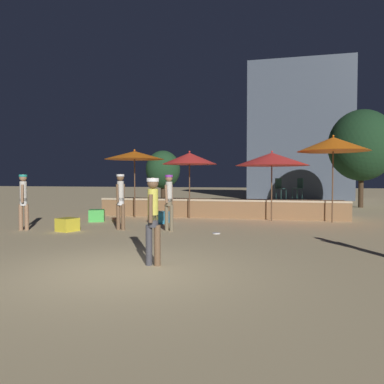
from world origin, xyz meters
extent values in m
plane|color=#D1B784|center=(0.00, 0.00, 0.00)|extent=(120.00, 120.00, 0.00)
cube|color=olive|center=(0.19, 10.44, 0.36)|extent=(10.72, 2.21, 0.72)
cube|color=#CCB793|center=(0.19, 9.37, 0.76)|extent=(10.72, 0.12, 0.08)
cylinder|color=brown|center=(-3.35, 8.86, 1.26)|extent=(0.05, 0.05, 2.52)
cone|color=orange|center=(-3.35, 8.86, 2.70)|extent=(2.58, 2.58, 0.35)
sphere|color=orange|center=(-3.35, 8.86, 2.91)|extent=(0.08, 0.08, 0.08)
cylinder|color=brown|center=(4.75, 8.91, 1.37)|extent=(0.05, 0.05, 2.73)
cone|color=orange|center=(4.75, 8.91, 3.01)|extent=(2.70, 2.70, 0.55)
sphere|color=orange|center=(4.75, 8.91, 3.32)|extent=(0.08, 0.08, 0.08)
cylinder|color=brown|center=(-0.96, 9.08, 1.15)|extent=(0.05, 0.05, 2.29)
cone|color=red|center=(-0.96, 9.08, 2.54)|extent=(2.34, 2.34, 0.49)
sphere|color=red|center=(-0.96, 9.08, 2.82)|extent=(0.08, 0.08, 0.08)
cylinder|color=brown|center=(2.46, 8.89, 1.10)|extent=(0.05, 0.05, 2.20)
cone|color=red|center=(2.46, 8.89, 2.46)|extent=(2.92, 2.92, 0.52)
sphere|color=red|center=(2.46, 8.89, 2.76)|extent=(0.08, 0.08, 0.08)
cube|color=#2D9EDB|center=(-1.65, 7.17, 0.22)|extent=(0.68, 0.68, 0.44)
cube|color=#4CC651|center=(-4.24, 7.09, 0.23)|extent=(0.76, 0.76, 0.47)
cube|color=yellow|center=(-3.86, 4.40, 0.21)|extent=(0.71, 0.71, 0.42)
cylinder|color=#3F3F47|center=(0.33, 0.57, 0.40)|extent=(0.13, 0.13, 0.80)
cylinder|color=brown|center=(0.50, 0.59, 0.40)|extent=(0.13, 0.13, 0.80)
cylinder|color=#3F3F47|center=(0.42, 0.58, 0.88)|extent=(0.20, 0.20, 0.24)
cylinder|color=#D8D14C|center=(0.42, 0.58, 1.20)|extent=(0.20, 0.20, 0.61)
cylinder|color=brown|center=(0.43, 0.41, 1.13)|extent=(0.09, 0.10, 0.54)
cylinder|color=brown|center=(0.40, 0.75, 1.13)|extent=(0.09, 0.12, 0.55)
sphere|color=brown|center=(0.42, 0.58, 1.61)|extent=(0.22, 0.22, 0.22)
cylinder|color=white|center=(0.42, 0.58, 1.68)|extent=(0.24, 0.24, 0.07)
cylinder|color=brown|center=(-2.42, 5.13, 0.43)|extent=(0.13, 0.13, 0.86)
cylinder|color=brown|center=(-2.24, 5.11, 0.43)|extent=(0.13, 0.13, 0.86)
cylinder|color=white|center=(-2.33, 5.12, 0.94)|extent=(0.22, 0.22, 0.24)
cylinder|color=beige|center=(-2.33, 5.12, 1.29)|extent=(0.22, 0.22, 0.66)
cylinder|color=brown|center=(-2.35, 4.94, 1.22)|extent=(0.09, 0.12, 0.59)
cylinder|color=brown|center=(-2.30, 5.30, 1.22)|extent=(0.10, 0.14, 0.59)
sphere|color=brown|center=(-2.33, 5.12, 1.73)|extent=(0.23, 0.23, 0.23)
cylinder|color=white|center=(-2.33, 5.12, 1.80)|extent=(0.26, 0.26, 0.07)
cylinder|color=#997051|center=(-5.46, 4.23, 0.43)|extent=(0.13, 0.13, 0.85)
cylinder|color=#997051|center=(-5.30, 4.31, 0.43)|extent=(0.13, 0.13, 0.85)
cylinder|color=white|center=(-5.38, 4.27, 0.93)|extent=(0.22, 0.22, 0.24)
cylinder|color=beige|center=(-5.38, 4.27, 1.28)|extent=(0.22, 0.22, 0.65)
cylinder|color=#997051|center=(-5.29, 4.11, 1.21)|extent=(0.14, 0.17, 0.59)
cylinder|color=#997051|center=(-5.46, 4.43, 1.21)|extent=(0.13, 0.15, 0.59)
sphere|color=#997051|center=(-5.38, 4.27, 1.72)|extent=(0.23, 0.23, 0.23)
cylinder|color=teal|center=(-5.38, 4.27, 1.79)|extent=(0.26, 0.26, 0.07)
cylinder|color=#72664C|center=(-0.79, 5.30, 0.42)|extent=(0.13, 0.13, 0.85)
cylinder|color=#72664C|center=(-0.61, 5.26, 0.42)|extent=(0.13, 0.13, 0.85)
cylinder|color=#72664C|center=(-0.70, 5.28, 0.93)|extent=(0.22, 0.22, 0.24)
cylinder|color=beige|center=(-0.70, 5.28, 1.27)|extent=(0.22, 0.22, 0.65)
cylinder|color=#997051|center=(-0.74, 5.10, 1.20)|extent=(0.11, 0.15, 0.58)
cylinder|color=#997051|center=(-0.66, 5.45, 1.20)|extent=(0.10, 0.11, 0.58)
sphere|color=#997051|center=(-0.70, 5.28, 1.71)|extent=(0.23, 0.23, 0.23)
cylinder|color=purple|center=(-0.70, 5.28, 1.78)|extent=(0.25, 0.25, 0.07)
cylinder|color=#1E4C47|center=(3.32, 11.09, 1.03)|extent=(0.02, 0.02, 0.45)
cylinder|color=#1E4C47|center=(3.51, 10.86, 1.03)|extent=(0.02, 0.02, 0.45)
cylinder|color=#1E4C47|center=(3.55, 11.28, 1.03)|extent=(0.02, 0.02, 0.45)
cylinder|color=#1E4C47|center=(3.74, 11.05, 1.03)|extent=(0.02, 0.02, 0.45)
cylinder|color=#1E4C47|center=(3.53, 11.07, 1.25)|extent=(0.40, 0.40, 0.02)
cube|color=#1E4C47|center=(3.66, 11.18, 1.48)|extent=(0.25, 0.30, 0.45)
cylinder|color=#1E4C47|center=(2.83, 10.20, 1.03)|extent=(0.02, 0.02, 0.45)
cylinder|color=#1E4C47|center=(3.04, 10.42, 1.03)|extent=(0.02, 0.02, 0.45)
cylinder|color=#1E4C47|center=(2.61, 10.41, 1.03)|extent=(0.02, 0.02, 0.45)
cylinder|color=#1E4C47|center=(2.82, 10.63, 1.03)|extent=(0.02, 0.02, 0.45)
cylinder|color=#1E4C47|center=(2.83, 10.41, 1.25)|extent=(0.40, 0.40, 0.02)
cube|color=#1E4C47|center=(2.70, 10.53, 1.48)|extent=(0.27, 0.28, 0.45)
cylinder|color=white|center=(0.91, 4.95, 0.02)|extent=(0.25, 0.25, 0.03)
cylinder|color=#3D2B1C|center=(-4.18, 15.36, 0.65)|extent=(0.28, 0.28, 1.29)
ellipsoid|color=#1E4223|center=(-4.18, 15.36, 2.23)|extent=(2.08, 2.08, 2.29)
cylinder|color=#3D2B1C|center=(7.31, 17.01, 0.96)|extent=(0.28, 0.28, 1.92)
ellipsoid|color=#19381E|center=(7.31, 17.01, 3.60)|extent=(3.73, 3.73, 4.10)
cube|color=#4C5666|center=(4.16, 25.36, 5.45)|extent=(8.05, 3.76, 10.91)
camera|label=1|loc=(2.86, -6.32, 1.72)|focal=35.00mm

